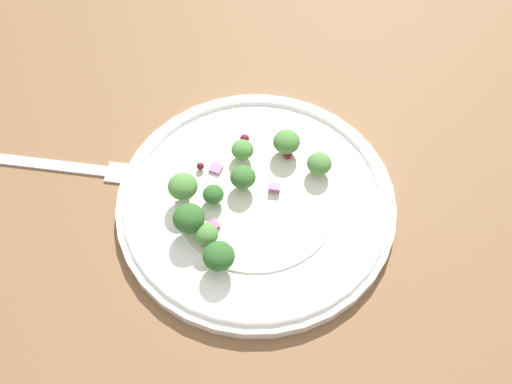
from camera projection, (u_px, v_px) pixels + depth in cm
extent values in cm
cube|color=brown|center=(227.00, 199.00, 65.08)|extent=(180.00, 180.00, 2.00)
cylinder|color=white|center=(256.00, 204.00, 62.88)|extent=(27.19, 27.19, 1.20)
torus|color=white|center=(256.00, 200.00, 62.37)|extent=(26.02, 26.02, 1.00)
cylinder|color=white|center=(256.00, 200.00, 62.29)|extent=(15.77, 15.77, 0.20)
cylinder|color=#8EB77A|center=(219.00, 263.00, 57.97)|extent=(1.08, 1.08, 1.08)
ellipsoid|color=#2D6028|center=(219.00, 256.00, 56.89)|extent=(2.87, 2.87, 2.15)
cylinder|color=#9EC684|center=(214.00, 199.00, 61.89)|extent=(0.75, 0.75, 0.75)
ellipsoid|color=#2D6028|center=(213.00, 194.00, 61.12)|extent=(2.01, 2.01, 1.51)
cylinder|color=#8EB77A|center=(190.00, 225.00, 59.79)|extent=(1.11, 1.11, 1.11)
ellipsoid|color=#2D6028|center=(189.00, 218.00, 58.67)|extent=(2.96, 2.96, 2.22)
cylinder|color=#ADD18E|center=(286.00, 149.00, 64.93)|extent=(1.02, 1.02, 1.02)
ellipsoid|color=#4C843D|center=(287.00, 142.00, 63.90)|extent=(2.72, 2.72, 2.04)
cylinder|color=#ADD18E|center=(318.00, 170.00, 63.72)|extent=(0.92, 0.92, 0.92)
ellipsoid|color=#4C843D|center=(319.00, 163.00, 62.79)|extent=(2.46, 2.46, 1.84)
cylinder|color=#9EC684|center=(243.00, 156.00, 64.66)|extent=(0.84, 0.84, 0.84)
ellipsoid|color=#4C843D|center=(242.00, 150.00, 63.82)|extent=(2.23, 2.23, 1.67)
cylinder|color=#8EB77A|center=(207.00, 239.00, 59.24)|extent=(0.82, 0.82, 0.82)
ellipsoid|color=#4C843D|center=(206.00, 234.00, 58.41)|extent=(2.18, 2.18, 1.64)
cylinder|color=#9EC684|center=(184.00, 194.00, 61.63)|extent=(1.06, 1.06, 1.06)
ellipsoid|color=#4C843D|center=(183.00, 186.00, 60.56)|extent=(2.82, 2.82, 2.12)
cylinder|color=#ADD18E|center=(243.00, 183.00, 62.58)|extent=(0.93, 0.93, 0.93)
ellipsoid|color=#386B2D|center=(243.00, 177.00, 61.65)|extent=(2.47, 2.47, 1.85)
sphere|color=maroon|center=(287.00, 153.00, 64.60)|extent=(0.92, 0.92, 0.92)
sphere|color=maroon|center=(245.00, 139.00, 65.74)|extent=(0.95, 0.95, 0.95)
sphere|color=maroon|center=(200.00, 166.00, 63.68)|extent=(0.73, 0.73, 0.73)
cube|color=#A35B93|center=(213.00, 226.00, 60.47)|extent=(1.04, 1.12, 0.59)
cube|color=#A35B93|center=(204.00, 240.00, 59.61)|extent=(1.07, 1.13, 0.32)
cube|color=#934C84|center=(275.00, 188.00, 62.33)|extent=(1.34, 1.40, 0.55)
cube|color=#A35B93|center=(216.00, 169.00, 64.00)|extent=(1.59, 1.58, 0.40)
cube|color=#934C84|center=(182.00, 180.00, 63.16)|extent=(1.53, 1.60, 0.32)
cube|color=silver|center=(36.00, 163.00, 65.97)|extent=(10.04, 12.66, 0.50)
cube|color=silver|center=(124.00, 173.00, 65.26)|extent=(4.09, 4.32, 0.50)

